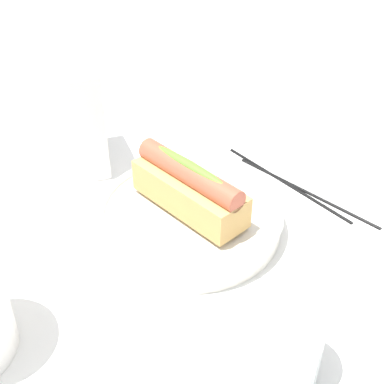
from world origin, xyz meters
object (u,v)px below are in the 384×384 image
Objects in this scene: serving_bowl at (192,216)px; hotdog_front at (192,187)px; water_glass at (284,343)px; chopstick_near at (286,182)px; chopstick_far at (307,191)px; napkin_box at (81,115)px.

serving_bowl is 0.04m from hotdog_front.
chopstick_near is (0.24, -0.18, -0.04)m from water_glass.
water_glass is at bearing 119.62° from chopstick_far.
chopstick_near is at bearing 3.96° from chopstick_far.
napkin_box reaches higher than water_glass.
hotdog_front is at bearing 68.75° from chopstick_far.
napkin_box is 0.29m from chopstick_near.
serving_bowl is 0.22m from water_glass.
hotdog_front reaches higher than water_glass.
napkin_box is (0.20, 0.06, 0.06)m from serving_bowl.
napkin_box is 0.68× the size of chopstick_far.
napkin_box is (0.42, 0.04, 0.03)m from water_glass.
water_glass reaches higher than serving_bowl.
water_glass is 0.29m from chopstick_far.
hotdog_front is 1.05× the size of napkin_box.
water_glass is 0.60× the size of napkin_box.
hotdog_front is at bearing 85.85° from chopstick_near.
serving_bowl is 1.43× the size of hotdog_front.
water_glass is 0.30m from chopstick_near.
serving_bowl is 1.50× the size of napkin_box.
hotdog_front is 0.22m from water_glass.
hotdog_front is at bearing -90.00° from serving_bowl.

